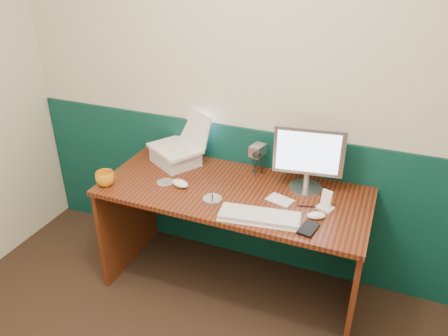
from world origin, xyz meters
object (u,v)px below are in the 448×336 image
at_px(laptop, 174,131).
at_px(desk, 233,240).
at_px(monitor, 308,159).
at_px(keyboard, 259,217).
at_px(mug, 105,179).
at_px(camcorder, 257,161).

bearing_deg(laptop, desk, 10.74).
xyz_separation_m(desk, monitor, (0.40, 0.17, 0.58)).
xyz_separation_m(desk, keyboard, (0.24, -0.23, 0.39)).
relative_size(monitor, keyboard, 0.93).
relative_size(laptop, keyboard, 0.76).
xyz_separation_m(laptop, mug, (-0.26, -0.42, -0.19)).
relative_size(desk, mug, 14.12).
relative_size(desk, monitor, 4.00).
distance_m(keyboard, camcorder, 0.51).
xyz_separation_m(monitor, keyboard, (-0.16, -0.40, -0.19)).
height_order(laptop, keyboard, laptop).
bearing_deg(desk, laptop, 159.50).
height_order(keyboard, mug, mug).
bearing_deg(camcorder, mug, -137.27).
relative_size(laptop, camcorder, 1.77).
distance_m(laptop, mug, 0.53).
bearing_deg(desk, keyboard, -44.51).
relative_size(mug, camcorder, 0.62).
height_order(desk, camcorder, camcorder).
xyz_separation_m(monitor, mug, (-1.14, -0.41, -0.16)).
xyz_separation_m(laptop, camcorder, (0.55, 0.06, -0.14)).
xyz_separation_m(monitor, camcorder, (-0.33, 0.07, -0.11)).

